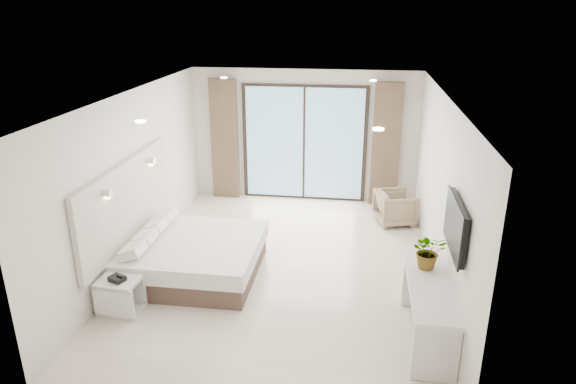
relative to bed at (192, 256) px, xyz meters
name	(u,v)px	position (x,y,z in m)	size (l,w,h in m)	color
ground	(282,267)	(1.32, 0.41, -0.29)	(6.20, 6.20, 0.00)	beige
room_shell	(276,158)	(1.12, 1.08, 1.29)	(4.62, 6.22, 2.72)	silver
bed	(192,256)	(0.00, 0.00, 0.00)	(1.98, 1.89, 0.69)	brown
nightstand	(120,296)	(-0.63, -1.13, -0.05)	(0.56, 0.47, 0.48)	silver
phone	(117,279)	(-0.63, -1.17, 0.23)	(0.20, 0.16, 0.07)	black
console_desk	(429,300)	(3.36, -1.20, 0.27)	(0.52, 1.66, 0.77)	silver
plant	(428,255)	(3.36, -0.76, 0.66)	(0.42, 0.47, 0.36)	#33662D
armchair	(395,206)	(3.17, 2.40, 0.05)	(0.67, 0.62, 0.69)	#91825F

